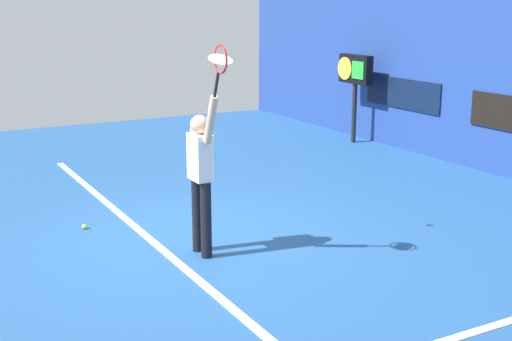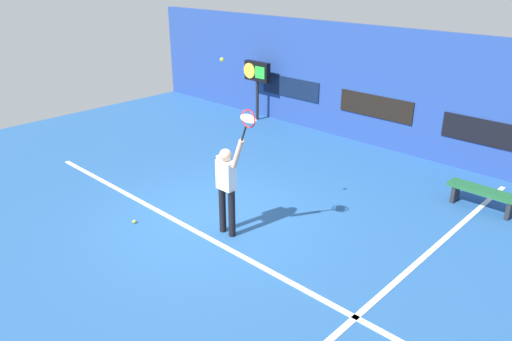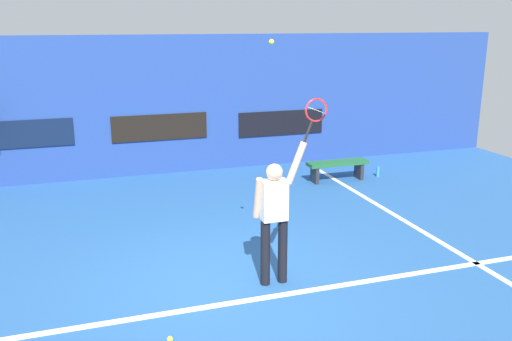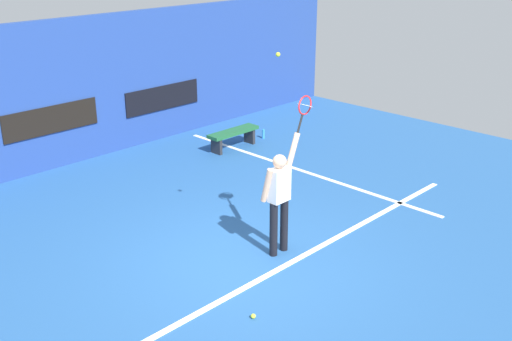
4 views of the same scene
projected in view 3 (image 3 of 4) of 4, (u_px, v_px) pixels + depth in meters
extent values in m
plane|color=#23518C|center=(229.00, 282.00, 7.57)|extent=(18.00, 18.00, 0.00)
cube|color=navy|center=(158.00, 106.00, 12.65)|extent=(18.00, 0.20, 3.20)
cube|color=black|center=(160.00, 127.00, 12.67)|extent=(2.20, 0.03, 0.60)
cube|color=#0C1933|center=(20.00, 134.00, 11.75)|extent=(2.20, 0.03, 0.60)
cube|color=black|center=(281.00, 123.00, 13.59)|extent=(2.20, 0.03, 0.60)
cube|color=white|center=(241.00, 302.00, 7.03)|extent=(10.00, 0.10, 0.01)
cube|color=white|center=(384.00, 209.00, 10.50)|extent=(0.10, 7.00, 0.01)
cylinder|color=black|center=(265.00, 253.00, 7.39)|extent=(0.13, 0.13, 0.92)
cylinder|color=black|center=(283.00, 250.00, 7.47)|extent=(0.13, 0.13, 0.92)
cube|color=white|center=(274.00, 200.00, 7.24)|extent=(0.34, 0.20, 0.55)
sphere|color=#D8A884|center=(274.00, 172.00, 7.14)|extent=(0.22, 0.22, 0.22)
cylinder|color=#D8A884|center=(296.00, 163.00, 7.20)|extent=(0.29, 0.09, 0.57)
cylinder|color=#D8A884|center=(258.00, 198.00, 7.24)|extent=(0.09, 0.23, 0.58)
cylinder|color=black|center=(308.00, 131.00, 7.14)|extent=(0.14, 0.03, 0.29)
torus|color=red|center=(316.00, 110.00, 7.10)|extent=(0.41, 0.02, 0.41)
cylinder|color=silver|center=(316.00, 110.00, 7.10)|extent=(0.25, 0.27, 0.10)
sphere|color=#CCE033|center=(271.00, 42.00, 6.71)|extent=(0.07, 0.07, 0.07)
cube|color=#1E592D|center=(337.00, 163.00, 12.30)|extent=(1.40, 0.36, 0.08)
cube|color=#262628|center=(315.00, 175.00, 12.19)|extent=(0.08, 0.32, 0.37)
cube|color=#262628|center=(359.00, 171.00, 12.52)|extent=(0.08, 0.32, 0.37)
cylinder|color=#338CD8|center=(378.00, 172.00, 12.69)|extent=(0.07, 0.07, 0.24)
sphere|color=#CCE033|center=(170.00, 339.00, 6.14)|extent=(0.07, 0.07, 0.07)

